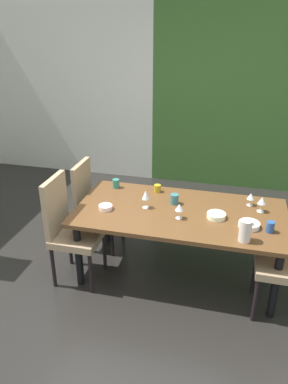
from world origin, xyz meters
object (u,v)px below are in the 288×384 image
at_px(serving_bowl_near_shelf, 249,225).
at_px(dining_table, 180,217).
at_px(wine_glass_corner, 262,201).
at_px(cup_right, 174,199).
at_px(chair_left_far, 93,200).
at_px(wine_glass_west, 179,208).
at_px(pitcher_east, 245,231).
at_px(chair_left_near, 68,226).
at_px(cup_front, 116,184).
at_px(wine_glass_center, 146,195).
at_px(serving_bowl_north, 216,216).
at_px(serving_bowl_left, 106,207).
at_px(cup_south, 270,227).
at_px(wine_glass_near_window, 251,197).
at_px(cup_rear, 157,188).

bearing_deg(serving_bowl_near_shelf, dining_table, 166.61).
distance_m(wine_glass_corner, serving_bowl_near_shelf, 0.35).
bearing_deg(dining_table, cup_right, 120.43).
bearing_deg(chair_left_far, wine_glass_west, 65.90).
bearing_deg(pitcher_east, serving_bowl_near_shelf, 80.88).
bearing_deg(chair_left_near, cup_front, 158.78).
distance_m(chair_left_far, cup_front, 0.33).
relative_size(chair_left_near, wine_glass_center, 5.86).
bearing_deg(cup_front, serving_bowl_north, -20.64).
relative_size(chair_left_far, wine_glass_corner, 6.56).
xyz_separation_m(serving_bowl_left, cup_south, (1.50, -0.05, 0.03)).
bearing_deg(pitcher_east, dining_table, 146.85).
distance_m(serving_bowl_north, cup_south, 0.48).
relative_size(wine_glass_corner, cup_right, 1.49).
relative_size(serving_bowl_north, cup_front, 1.81).
relative_size(wine_glass_center, serving_bowl_left, 1.39).
relative_size(chair_left_near, pitcher_east, 5.52).
height_order(wine_glass_near_window, wine_glass_corner, wine_glass_corner).
bearing_deg(cup_right, wine_glass_center, -149.15).
xyz_separation_m(serving_bowl_north, pitcher_east, (0.25, -0.34, 0.07)).
bearing_deg(chair_left_far, wine_glass_near_window, 88.97).
xyz_separation_m(wine_glass_corner, cup_south, (0.07, -0.36, -0.06)).
height_order(chair_left_near, cup_rear, chair_left_near).
distance_m(dining_table, pitcher_east, 0.73).
relative_size(serving_bowl_near_shelf, cup_rear, 2.39).
bearing_deg(cup_right, cup_front, 161.64).
bearing_deg(cup_south, serving_bowl_near_shelf, 167.02).
height_order(wine_glass_west, cup_right, wine_glass_west).
relative_size(dining_table, serving_bowl_left, 15.18).
height_order(chair_left_near, wine_glass_west, chair_left_near).
bearing_deg(cup_right, chair_left_near, -154.31).
xyz_separation_m(chair_left_far, serving_bowl_left, (0.31, -0.45, 0.18)).
height_order(wine_glass_west, wine_glass_center, wine_glass_center).
xyz_separation_m(chair_left_near, cup_front, (0.26, 0.67, 0.18)).
xyz_separation_m(cup_south, cup_right, (-0.88, 0.33, 0.00)).
height_order(chair_left_far, wine_glass_west, chair_left_far).
bearing_deg(cup_front, wine_glass_corner, -7.22).
distance_m(wine_glass_center, serving_bowl_near_shelf, 0.98).
bearing_deg(wine_glass_near_window, cup_south, -70.80).
height_order(chair_left_near, wine_glass_corner, chair_left_near).
height_order(chair_left_far, serving_bowl_north, chair_left_far).
distance_m(wine_glass_near_window, wine_glass_west, 0.76).
distance_m(chair_left_near, chair_left_far, 0.62).
bearing_deg(serving_bowl_left, wine_glass_west, -0.18).
xyz_separation_m(serving_bowl_left, cup_front, (-0.06, 0.50, 0.03)).
relative_size(wine_glass_west, serving_bowl_north, 0.84).
bearing_deg(serving_bowl_north, chair_left_near, -169.08).
distance_m(dining_table, cup_south, 0.83).
bearing_deg(cup_right, serving_bowl_north, -24.14).
bearing_deg(pitcher_east, cup_rear, 139.84).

